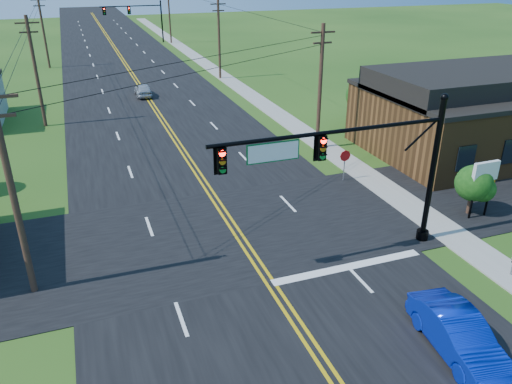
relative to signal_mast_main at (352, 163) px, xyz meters
name	(u,v)px	position (x,y,z in m)	size (l,w,h in m)	color
road_main	(135,81)	(-4.34, 42.00, -4.73)	(16.00, 220.00, 0.04)	black
road_cross	(232,231)	(-4.34, 4.00, -4.73)	(70.00, 10.00, 0.04)	black
sidewalk	(248,93)	(6.16, 32.00, -4.71)	(2.00, 160.00, 0.08)	gray
signal_mast_main	(352,163)	(0.00, 0.00, 0.00)	(11.30, 0.60, 7.48)	black
signal_mast_far	(135,15)	(0.10, 72.00, -0.20)	(10.98, 0.60, 7.48)	black
brick_building	(469,119)	(15.66, 10.00, -2.40)	(14.20, 11.20, 4.70)	brown
utility_pole_left_a	(12,191)	(-13.84, 2.00, -0.03)	(1.80, 0.28, 9.00)	#39221A
utility_pole_left_b	(36,70)	(-13.84, 27.00, -0.03)	(1.80, 0.28, 9.00)	#39221A
utility_pole_left_c	(43,31)	(-13.84, 54.00, -0.03)	(1.80, 0.28, 9.00)	#39221A
utility_pole_right_a	(320,86)	(5.46, 14.00, -0.03)	(1.80, 0.28, 9.00)	#39221A
utility_pole_right_b	(219,38)	(5.46, 40.00, -0.03)	(1.80, 0.28, 9.00)	#39221A
utility_pole_right_c	(169,14)	(5.46, 70.00, -0.03)	(1.80, 0.28, 9.00)	#39221A
tree_right_back	(364,95)	(11.66, 18.00, -2.15)	(3.00, 3.00, 4.10)	#39221A
shrub_corner	(474,183)	(8.66, 1.50, -2.90)	(2.00, 2.00, 2.86)	#39221A
blue_car	(458,335)	(0.58, -7.12, -3.99)	(1.61, 4.62, 1.52)	#0821B0
distant_car	(143,90)	(-4.46, 34.46, -4.09)	(1.55, 3.86, 1.32)	#B3B4B8
stop_sign	(345,159)	(4.36, 7.93, -3.25)	(0.74, 0.08, 2.08)	slate
pylon_sign	(485,177)	(8.81, 1.00, -2.37)	(1.59, 0.24, 3.26)	black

